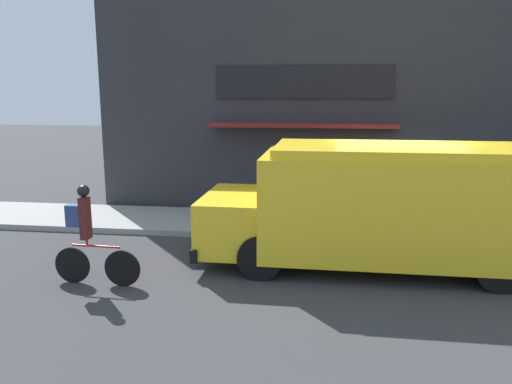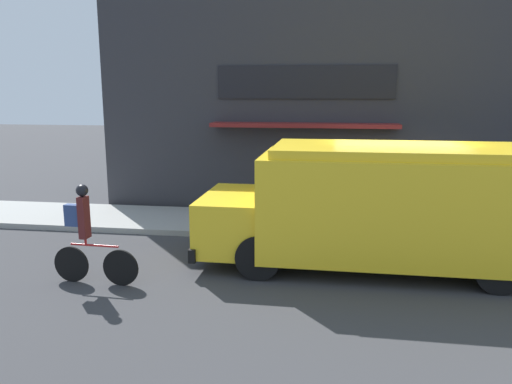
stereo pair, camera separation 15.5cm
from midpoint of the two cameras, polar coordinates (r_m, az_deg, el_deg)
name	(u,v)px [view 2 (the right image)]	position (r m, az deg, el deg)	size (l,w,h in m)	color
ground_plane	(392,246)	(10.89, 15.70, -5.92)	(70.00, 70.00, 0.00)	#38383A
sidewalk	(387,228)	(11.95, 15.08, -4.03)	(28.00, 2.26, 0.13)	#999993
storefront	(384,109)	(12.89, 14.76, 9.15)	(14.77, 0.80, 5.48)	#2D2D33
school_bus	(387,204)	(9.33, 15.20, -1.33)	(6.28, 2.85, 2.23)	yellow
cyclist	(87,236)	(8.70, -18.26, -4.79)	(1.51, 0.20, 1.69)	black
trash_bin	(434,206)	(12.00, 19.98, -1.56)	(0.64, 0.64, 0.97)	#38383D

